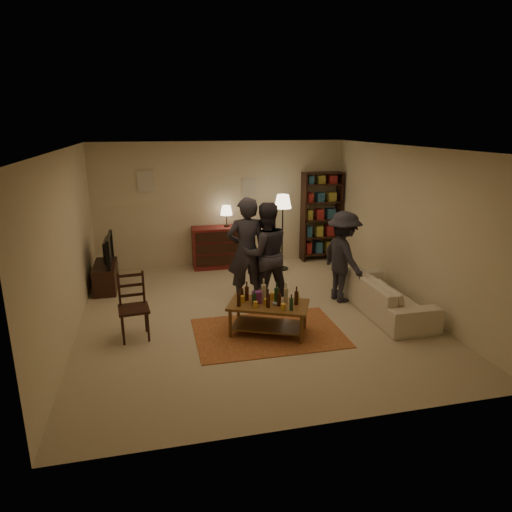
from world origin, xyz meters
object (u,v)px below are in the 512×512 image
object	(u,v)px
bookshelf	(321,216)
dresser	(216,246)
floor_lamp	(283,207)
person_left	(247,251)
dining_chair	(133,304)
sofa	(385,295)
person_by_sofa	(343,257)
tv_stand	(105,270)
person_right	(265,254)
coffee_table	(268,307)

from	to	relation	value
bookshelf	dresser	bearing A→B (deg)	-178.43
floor_lamp	person_left	size ratio (longest dim) A/B	0.87
dining_chair	floor_lamp	bearing A→B (deg)	35.20
dining_chair	dresser	bearing A→B (deg)	55.93
floor_lamp	bookshelf	bearing A→B (deg)	26.85
bookshelf	floor_lamp	bearing A→B (deg)	-153.15
bookshelf	sofa	distance (m)	3.26
sofa	person_by_sofa	world-z (taller)	person_by_sofa
dining_chair	person_left	distance (m)	2.16
dining_chair	person_by_sofa	distance (m)	3.64
dining_chair	tv_stand	bearing A→B (deg)	98.78
dining_chair	bookshelf	size ratio (longest dim) A/B	0.49
sofa	person_by_sofa	bearing A→B (deg)	37.37
bookshelf	sofa	bearing A→B (deg)	-90.82
person_by_sofa	person_right	bearing A→B (deg)	70.85
tv_stand	person_right	world-z (taller)	person_right
bookshelf	floor_lamp	distance (m)	1.25
person_right	person_by_sofa	world-z (taller)	person_right
dining_chair	sofa	size ratio (longest dim) A/B	0.48
sofa	dining_chair	bearing A→B (deg)	90.08
coffee_table	bookshelf	xyz separation A→B (m)	(2.16, 3.53, 0.61)
dining_chair	bookshelf	xyz separation A→B (m)	(4.12, 3.19, 0.51)
dresser	person_left	bearing A→B (deg)	-84.21
coffee_table	person_right	distance (m)	1.32
floor_lamp	sofa	distance (m)	3.03
dining_chair	person_right	bearing A→B (deg)	15.56
bookshelf	tv_stand	bearing A→B (deg)	-168.20
tv_stand	dresser	bearing A→B (deg)	22.07
dining_chair	dresser	world-z (taller)	dresser
dining_chair	person_right	xyz separation A→B (m)	(2.22, 0.86, 0.37)
person_left	coffee_table	bearing A→B (deg)	93.95
coffee_table	tv_stand	xyz separation A→B (m)	(-2.53, 2.55, -0.03)
tv_stand	person_left	size ratio (longest dim) A/B	0.56
dining_chair	bookshelf	bearing A→B (deg)	31.97
person_right	floor_lamp	bearing A→B (deg)	-119.50
tv_stand	person_by_sofa	xyz separation A→B (m)	(4.14, -1.55, 0.42)
bookshelf	floor_lamp	size ratio (longest dim) A/B	1.24
bookshelf	person_right	bearing A→B (deg)	-129.35
tv_stand	floor_lamp	world-z (taller)	floor_lamp
coffee_table	dresser	size ratio (longest dim) A/B	0.98
coffee_table	person_left	size ratio (longest dim) A/B	0.71
coffee_table	tv_stand	size ratio (longest dim) A/B	1.26
dining_chair	person_right	size ratio (longest dim) A/B	0.56
floor_lamp	person_by_sofa	world-z (taller)	floor_lamp
bookshelf	person_right	distance (m)	3.01
person_left	sofa	bearing A→B (deg)	158.36
coffee_table	floor_lamp	world-z (taller)	floor_lamp
bookshelf	person_left	distance (m)	3.16
coffee_table	floor_lamp	xyz separation A→B (m)	(1.09, 2.98, 0.96)
dresser	person_by_sofa	bearing A→B (deg)	-52.42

